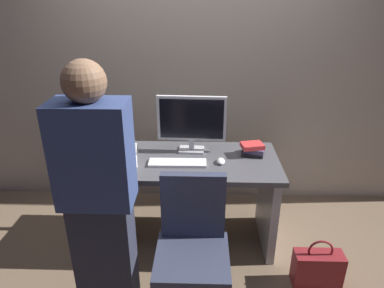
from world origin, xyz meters
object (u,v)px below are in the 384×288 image
mouse (221,161)px  book_stack (253,149)px  cup_by_monitor (133,147)px  person_at_desk (99,203)px  keyboard (178,163)px  cup_near_keyboard (133,161)px  desk (192,186)px  office_chair (192,258)px  handbag (317,268)px  monitor (192,121)px

mouse → book_stack: bearing=31.3°
cup_by_monitor → book_stack: book_stack is taller
person_at_desk → keyboard: person_at_desk is taller
person_at_desk → cup_near_keyboard: person_at_desk is taller
cup_near_keyboard → book_stack: bearing=14.5°
keyboard → cup_near_keyboard: bearing=-171.6°
keyboard → cup_near_keyboard: size_ratio=4.85×
mouse → desk: bearing=164.8°
cup_by_monitor → book_stack: 0.95m
desk → mouse: mouse is taller
office_chair → keyboard: office_chair is taller
handbag → cup_near_keyboard: bearing=165.9°
person_at_desk → handbag: (1.40, 0.29, -0.70)m
cup_near_keyboard → person_at_desk: bearing=-96.1°
person_at_desk → monitor: size_ratio=3.03×
handbag → monitor: bearing=145.4°
office_chair → person_at_desk: (-0.52, -0.04, 0.41)m
cup_near_keyboard → handbag: size_ratio=0.23×
person_at_desk → mouse: size_ratio=16.39×
office_chair → keyboard: (-0.13, 0.64, 0.33)m
mouse → cup_near_keyboard: bearing=-173.1°
office_chair → handbag: bearing=15.9°
office_chair → cup_near_keyboard: 0.83m
handbag → office_chair: bearing=-164.1°
office_chair → cup_by_monitor: office_chair is taller
monitor → keyboard: monitor is taller
person_at_desk → cup_near_keyboard: 0.63m
office_chair → mouse: size_ratio=9.40×
monitor → cup_by_monitor: bearing=-175.5°
keyboard → mouse: size_ratio=4.30×
office_chair → cup_by_monitor: bearing=120.6°
handbag → keyboard: bearing=159.0°
office_chair → cup_near_keyboard: size_ratio=10.60×
cup_by_monitor → mouse: bearing=-14.5°
office_chair → cup_near_keyboard: bearing=128.0°
office_chair → book_stack: (0.45, 0.82, 0.37)m
office_chair → person_at_desk: size_ratio=0.57×
mouse → handbag: size_ratio=0.26×
person_at_desk → cup_near_keyboard: size_ratio=18.49×
handbag → desk: bearing=152.4°
person_at_desk → keyboard: bearing=59.8°
keyboard → person_at_desk: bearing=-120.9°
book_stack → cup_near_keyboard: bearing=-165.5°
person_at_desk → desk: bearing=56.7°
keyboard → handbag: bearing=-21.7°
desk → keyboard: bearing=-141.2°
monitor → handbag: monitor is taller
person_at_desk → mouse: bearing=44.4°
office_chair → handbag: 0.96m
keyboard → book_stack: bearing=16.8°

